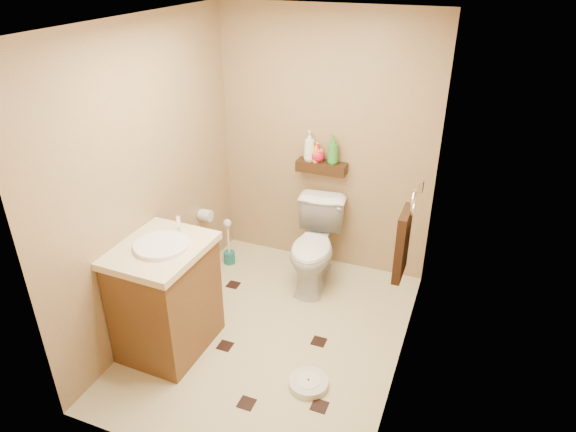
% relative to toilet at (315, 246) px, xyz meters
% --- Properties ---
extents(ground, '(2.50, 2.50, 0.00)m').
position_rel_toilet_xyz_m(ground, '(-0.07, -0.83, -0.39)').
color(ground, '#C2B38E').
rests_on(ground, ground).
extents(wall_back, '(2.00, 0.04, 2.40)m').
position_rel_toilet_xyz_m(wall_back, '(-0.07, 0.42, 0.81)').
color(wall_back, '#9D835A').
rests_on(wall_back, ground).
extents(wall_front, '(2.00, 0.04, 2.40)m').
position_rel_toilet_xyz_m(wall_front, '(-0.07, -2.08, 0.81)').
color(wall_front, '#9D835A').
rests_on(wall_front, ground).
extents(wall_left, '(0.04, 2.50, 2.40)m').
position_rel_toilet_xyz_m(wall_left, '(-1.07, -0.83, 0.81)').
color(wall_left, '#9D835A').
rests_on(wall_left, ground).
extents(wall_right, '(0.04, 2.50, 2.40)m').
position_rel_toilet_xyz_m(wall_right, '(0.93, -0.83, 0.81)').
color(wall_right, '#9D835A').
rests_on(wall_right, ground).
extents(ceiling, '(2.00, 2.50, 0.02)m').
position_rel_toilet_xyz_m(ceiling, '(-0.07, -0.83, 2.01)').
color(ceiling, white).
rests_on(ceiling, wall_back).
extents(wall_shelf, '(0.46, 0.14, 0.10)m').
position_rel_toilet_xyz_m(wall_shelf, '(-0.07, 0.34, 0.63)').
color(wall_shelf, '#39230F').
rests_on(wall_shelf, wall_back).
extents(floor_accents, '(1.31, 1.43, 0.01)m').
position_rel_toilet_xyz_m(floor_accents, '(-0.04, -0.89, -0.38)').
color(floor_accents, black).
rests_on(floor_accents, ground).
extents(toilet, '(0.52, 0.80, 0.77)m').
position_rel_toilet_xyz_m(toilet, '(0.00, 0.00, 0.00)').
color(toilet, white).
rests_on(toilet, ground).
extents(vanity, '(0.63, 0.75, 1.04)m').
position_rel_toilet_xyz_m(vanity, '(-0.77, -1.22, 0.08)').
color(vanity, brown).
rests_on(vanity, ground).
extents(bathroom_scale, '(0.30, 0.30, 0.06)m').
position_rel_toilet_xyz_m(bathroom_scale, '(0.38, -1.24, -0.36)').
color(bathroom_scale, silver).
rests_on(bathroom_scale, ground).
extents(toilet_brush, '(0.11, 0.11, 0.49)m').
position_rel_toilet_xyz_m(toilet_brush, '(-0.89, 0.00, -0.21)').
color(toilet_brush, '#196460').
rests_on(toilet_brush, ground).
extents(towel_ring, '(0.12, 0.30, 0.76)m').
position_rel_toilet_xyz_m(towel_ring, '(0.85, -0.58, 0.56)').
color(towel_ring, silver).
rests_on(towel_ring, wall_right).
extents(toilet_paper, '(0.12, 0.11, 0.12)m').
position_rel_toilet_xyz_m(toilet_paper, '(-1.01, -0.18, 0.21)').
color(toilet_paper, silver).
rests_on(toilet_paper, wall_left).
extents(bottle_a, '(0.15, 0.15, 0.27)m').
position_rel_toilet_xyz_m(bottle_a, '(-0.19, 0.34, 0.82)').
color(bottle_a, white).
rests_on(bottle_a, wall_shelf).
extents(bottle_b, '(0.12, 0.12, 0.18)m').
position_rel_toilet_xyz_m(bottle_b, '(-0.12, 0.34, 0.78)').
color(bottle_b, '#FF9C35').
rests_on(bottle_b, wall_shelf).
extents(bottle_c, '(0.15, 0.15, 0.16)m').
position_rel_toilet_xyz_m(bottle_c, '(-0.10, 0.34, 0.76)').
color(bottle_c, red).
rests_on(bottle_c, wall_shelf).
extents(bottle_d, '(0.13, 0.13, 0.26)m').
position_rel_toilet_xyz_m(bottle_d, '(0.03, 0.34, 0.81)').
color(bottle_d, '#33852C').
rests_on(bottle_d, wall_shelf).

